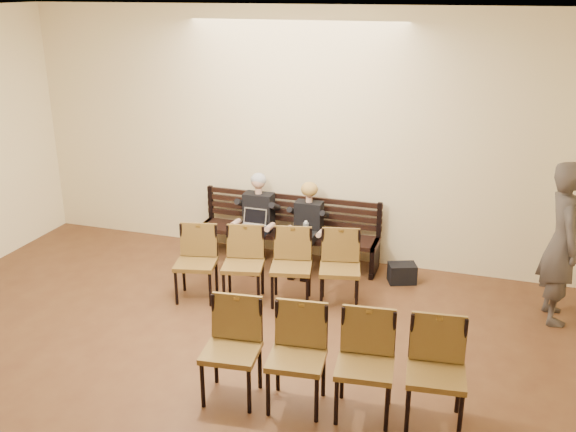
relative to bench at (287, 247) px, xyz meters
name	(u,v)px	position (x,y,z in m)	size (l,w,h in m)	color
room_walls	(131,152)	(0.01, -3.86, 2.31)	(8.02, 10.01, 3.51)	#F6E5B0
bench	(287,247)	(0.00, 0.00, 0.00)	(2.60, 0.90, 0.45)	black
seated_man	(256,221)	(-0.41, -0.12, 0.39)	(0.51, 0.70, 1.22)	black
seated_woman	(307,232)	(0.32, -0.12, 0.31)	(0.46, 0.64, 1.07)	black
laptop	(252,228)	(-0.41, -0.31, 0.35)	(0.33, 0.26, 0.24)	silver
water_bottle	(306,237)	(0.39, -0.41, 0.35)	(0.07, 0.07, 0.24)	silver
bag	(402,273)	(1.66, -0.18, -0.09)	(0.35, 0.24, 0.26)	black
passerby	(565,231)	(3.51, -0.60, 0.88)	(0.81, 0.53, 2.21)	#3D3632
chair_row_front	(267,267)	(0.15, -1.24, 0.24)	(2.27, 0.51, 0.94)	brown
chair_row_back	(330,364)	(1.43, -3.12, 0.27)	(2.39, 0.54, 0.98)	brown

